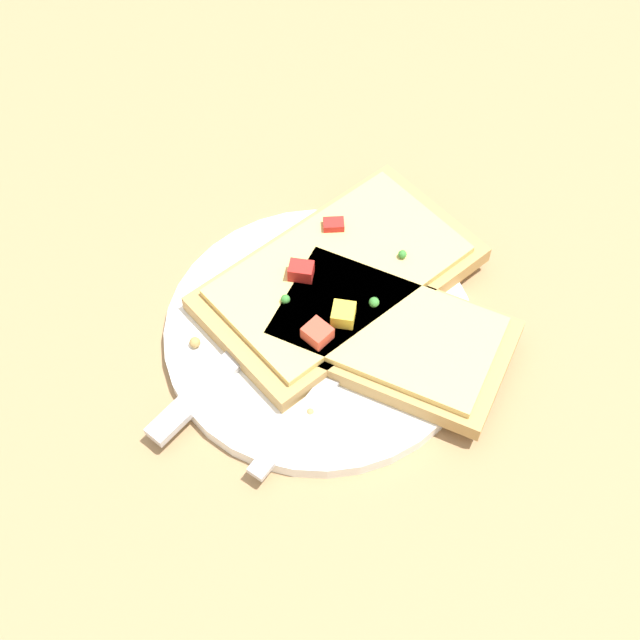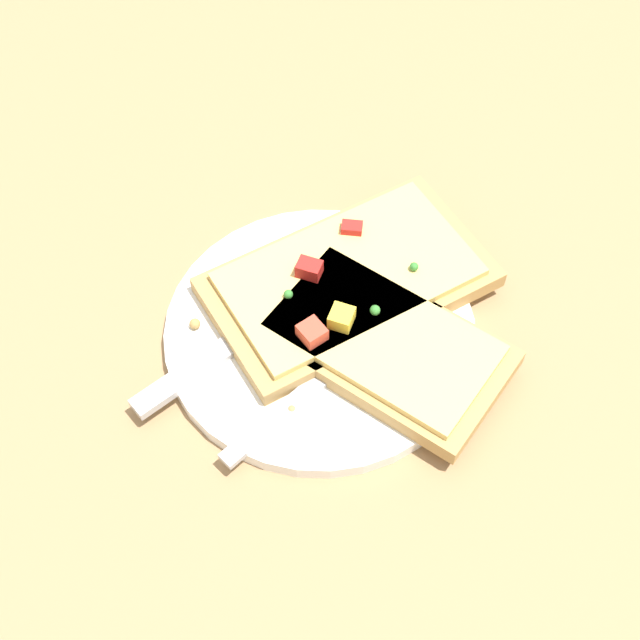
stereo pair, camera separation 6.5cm
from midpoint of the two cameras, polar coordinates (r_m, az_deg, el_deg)
ground_plane at (r=0.67m, az=-2.78°, el=-1.27°), size 4.00×4.00×0.00m
plate at (r=0.66m, az=-2.80°, el=-0.99°), size 0.23×0.23×0.01m
fork at (r=0.65m, az=-0.15°, el=-1.64°), size 0.23×0.08×0.01m
knife at (r=0.65m, az=-7.45°, el=-1.89°), size 0.22×0.09×0.01m
pizza_slice_main at (r=0.67m, az=-1.24°, el=2.52°), size 0.24×0.20×0.03m
pizza_slice_corner at (r=0.64m, az=1.36°, el=-1.06°), size 0.11×0.18×0.03m
crumb_scatter at (r=0.67m, az=-2.11°, el=1.24°), size 0.14×0.12×0.01m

